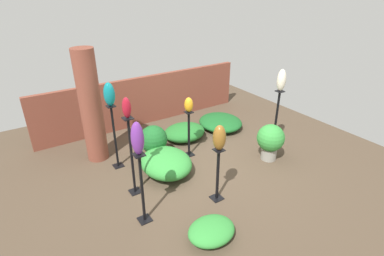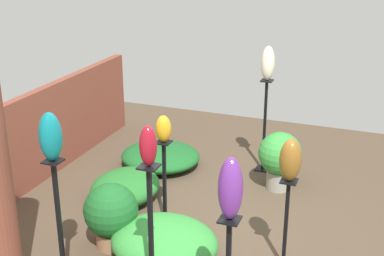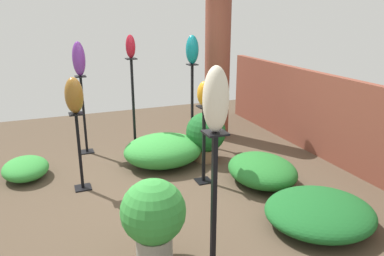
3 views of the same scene
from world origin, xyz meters
TOP-DOWN VIEW (x-y plane):
  - ground_plane at (0.00, 0.00)m, footprint 8.00×8.00m
  - brick_wall_back at (0.00, 2.50)m, footprint 5.60×0.12m
  - pedestal_ruby at (-1.47, -0.10)m, footprint 0.20×0.20m
  - pedestal_teal at (-1.42, 0.87)m, footprint 0.20×0.20m
  - pedestal_ivory at (1.88, -0.28)m, footprint 0.20×0.20m
  - pedestal_amber at (0.04, 0.44)m, footprint 0.20×0.20m
  - pedestal_bronze at (-0.35, -1.06)m, footprint 0.20×0.20m
  - art_vase_ruby at (-1.47, -0.10)m, footprint 0.14×0.15m
  - art_vase_teal at (-1.42, 0.87)m, footprint 0.21×0.21m
  - art_vase_ivory at (1.88, -0.28)m, footprint 0.19×0.19m
  - art_vase_amber at (0.04, 0.44)m, footprint 0.18×0.18m
  - art_vase_bronze at (-0.35, -1.06)m, footprint 0.21×0.21m
  - art_vase_violet at (-1.63, -0.85)m, footprint 0.19×0.19m
  - potted_plant_front_left at (-0.64, 0.78)m, footprint 0.59×0.59m
  - potted_plant_mid_right at (1.38, -0.62)m, footprint 0.57×0.57m
  - foliage_bed_east at (1.46, 1.15)m, footprint 1.07×1.16m
  - foliage_bed_center at (-0.70, 0.13)m, footprint 0.96×1.14m
  - foliage_bed_rear at (0.36, 1.14)m, footprint 1.02×0.84m

SIDE VIEW (x-z plane):
  - ground_plane at x=0.00m, z-range 0.00..0.00m
  - foliage_bed_east at x=1.46m, z-range 0.00..0.31m
  - foliage_bed_rear at x=0.36m, z-range 0.00..0.36m
  - foliage_bed_center at x=-0.70m, z-range 0.00..0.44m
  - potted_plant_front_left at x=-0.64m, z-range 0.04..0.77m
  - pedestal_bronze at x=-0.35m, z-range -0.05..0.94m
  - potted_plant_mid_right at x=1.38m, z-range 0.06..0.85m
  - pedestal_amber at x=0.04m, z-range -0.05..0.98m
  - pedestal_ivory at x=1.88m, z-range -0.05..1.29m
  - pedestal_teal at x=-1.42m, z-range -0.05..1.29m
  - brick_wall_back at x=0.00m, z-range 0.00..1.27m
  - pedestal_ruby at x=-1.47m, z-range -0.05..1.42m
  - art_vase_amber at x=0.04m, z-range 1.03..1.34m
  - art_vase_bronze at x=-0.35m, z-range 0.99..1.42m
  - art_vase_violet at x=-1.63m, z-range 1.22..1.73m
  - art_vase_teal at x=-1.42m, z-range 1.34..1.79m
  - art_vase_ivory at x=1.88m, z-range 1.34..1.81m
  - art_vase_ruby at x=-1.47m, z-range 1.47..1.82m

